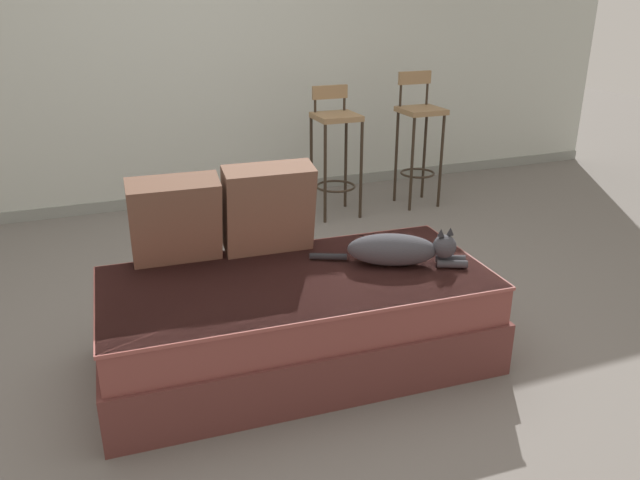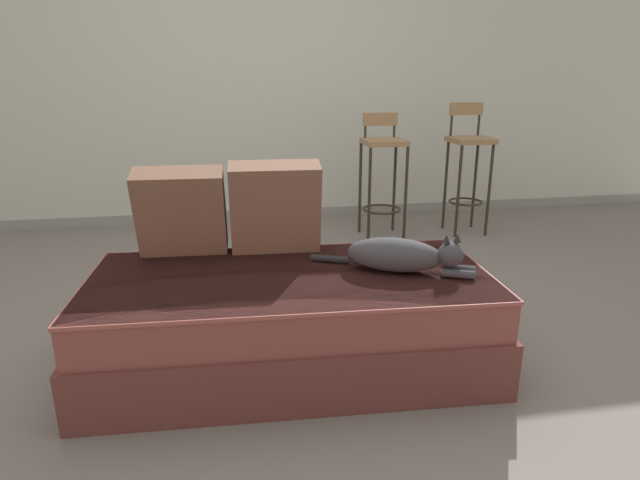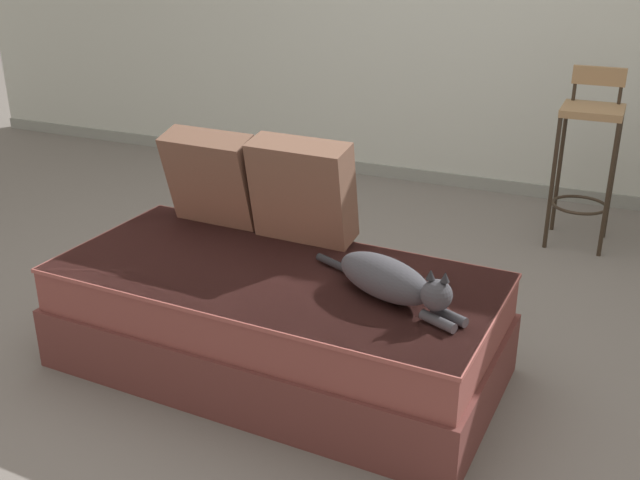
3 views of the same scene
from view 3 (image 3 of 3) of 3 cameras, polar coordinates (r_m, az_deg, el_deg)
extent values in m
plane|color=#66605B|center=(3.46, -0.27, -6.42)|extent=(16.00, 16.00, 0.00)
cube|color=gray|center=(5.36, 9.34, 4.65)|extent=(8.00, 0.02, 0.09)
cube|color=brown|center=(3.09, -3.33, -7.66)|extent=(1.81, 0.93, 0.26)
cube|color=brown|center=(2.98, -3.42, -4.00)|extent=(1.77, 0.89, 0.18)
cube|color=brown|center=(2.94, -3.46, -2.53)|extent=(1.78, 0.90, 0.02)
cube|color=brown|center=(3.36, -8.10, 4.71)|extent=(0.42, 0.27, 0.44)
cube|color=brown|center=(3.14, -1.35, 3.77)|extent=(0.44, 0.25, 0.45)
ellipsoid|color=#333338|center=(2.72, 4.92, -2.88)|extent=(0.45, 0.33, 0.15)
sphere|color=#333338|center=(2.57, 8.87, -4.17)|extent=(0.11, 0.11, 0.11)
cone|color=black|center=(2.54, 8.43, -2.60)|extent=(0.03, 0.03, 0.04)
cone|color=black|center=(2.53, 9.52, -2.79)|extent=(0.03, 0.03, 0.04)
cylinder|color=#333338|center=(2.56, 8.98, -6.15)|extent=(0.14, 0.09, 0.04)
cylinder|color=#333338|center=(2.60, 9.83, -5.70)|extent=(0.14, 0.09, 0.04)
cylinder|color=black|center=(2.95, 1.07, -1.80)|extent=(0.18, 0.10, 0.03)
cylinder|color=#2D2319|center=(4.32, 17.27, 4.05)|extent=(0.02, 0.02, 0.75)
cylinder|color=#2D2319|center=(4.31, 21.12, 3.46)|extent=(0.02, 0.02, 0.75)
cylinder|color=#2D2319|center=(4.60, 17.76, 5.11)|extent=(0.02, 0.02, 0.75)
cylinder|color=#2D2319|center=(4.59, 21.39, 4.55)|extent=(0.02, 0.02, 0.75)
torus|color=#2D2319|center=(4.50, 19.15, 2.55)|extent=(0.31, 0.31, 0.02)
cube|color=olive|center=(4.35, 20.07, 9.25)|extent=(0.32, 0.32, 0.04)
cylinder|color=#2D2319|center=(4.47, 18.80, 10.70)|extent=(0.02, 0.02, 0.18)
cylinder|color=#2D2319|center=(4.46, 21.89, 10.25)|extent=(0.02, 0.02, 0.18)
cube|color=olive|center=(4.45, 20.51, 11.63)|extent=(0.28, 0.03, 0.10)
camera|label=1|loc=(2.06, -69.06, 7.02)|focal=35.00mm
camera|label=2|loc=(1.55, -56.25, -2.96)|focal=30.00mm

